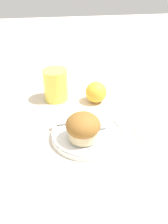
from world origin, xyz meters
The scene contains 9 objects.
ground_plane centered at (0.00, 0.00, 0.00)m, with size 3.00×3.00×0.00m, color beige.
plate centered at (0.02, 0.00, 0.01)m, with size 0.19×0.19×0.02m.
muffin centered at (0.00, -0.02, 0.05)m, with size 0.09×0.09×0.07m.
cream_ramekin centered at (0.05, 0.03, 0.03)m, with size 0.05×0.05×0.02m.
berry_pair centered at (0.00, 0.04, 0.03)m, with size 0.03×0.02×0.02m.
butter_knife centered at (0.01, 0.05, 0.02)m, with size 0.17×0.03×0.00m.
orange_fruit centered at (0.07, 0.18, 0.03)m, with size 0.07×0.07×0.07m.
juice_glass centered at (-0.06, 0.22, 0.05)m, with size 0.08×0.08×0.10m.
folded_napkin centered at (0.22, 0.00, 0.00)m, with size 0.14×0.08×0.01m.
Camera 1 is at (-0.07, -0.52, 0.41)m, focal length 40.00 mm.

